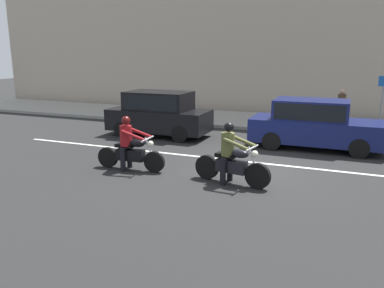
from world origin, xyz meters
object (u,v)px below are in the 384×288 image
at_px(motorcycle_with_rider_olive, 231,159).
at_px(pedestrian_bystander, 341,105).
at_px(motorcycle_with_rider_crimson, 130,148).
at_px(street_sign_post, 382,95).
at_px(parked_hatchback_black, 159,113).
at_px(parked_sedan_navy, 314,124).

height_order(motorcycle_with_rider_olive, pedestrian_bystander, pedestrian_bystander).
height_order(motorcycle_with_rider_olive, motorcycle_with_rider_crimson, motorcycle_with_rider_olive).
height_order(motorcycle_with_rider_crimson, street_sign_post, street_sign_post).
distance_m(parked_hatchback_black, pedestrian_bystander, 8.01).
height_order(parked_hatchback_black, parked_sedan_navy, parked_hatchback_black).
bearing_deg(street_sign_post, pedestrian_bystander, -152.01).
bearing_deg(motorcycle_with_rider_crimson, street_sign_post, 53.94).
bearing_deg(parked_hatchback_black, street_sign_post, 31.62).
bearing_deg(motorcycle_with_rider_crimson, parked_hatchback_black, 106.78).
xyz_separation_m(motorcycle_with_rider_crimson, pedestrian_bystander, (5.40, 8.79, 0.45)).
relative_size(motorcycle_with_rider_olive, motorcycle_with_rider_crimson, 1.00).
height_order(motorcycle_with_rider_olive, parked_sedan_navy, parked_sedan_navy).
xyz_separation_m(parked_hatchback_black, pedestrian_bystander, (6.75, 4.30, 0.15)).
relative_size(parked_hatchback_black, parked_sedan_navy, 0.91).
bearing_deg(pedestrian_bystander, motorcycle_with_rider_crimson, -121.54).
bearing_deg(pedestrian_bystander, motorcycle_with_rider_olive, -104.95).
xyz_separation_m(parked_hatchback_black, parked_sedan_navy, (5.99, 0.16, -0.06)).
bearing_deg(motorcycle_with_rider_olive, parked_sedan_navy, 71.22).
bearing_deg(parked_sedan_navy, motorcycle_with_rider_crimson, -134.87).
distance_m(parked_sedan_navy, pedestrian_bystander, 4.21).
relative_size(motorcycle_with_rider_crimson, pedestrian_bystander, 1.29).
relative_size(motorcycle_with_rider_olive, pedestrian_bystander, 1.29).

